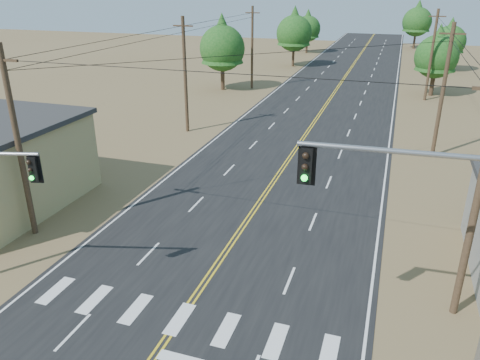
% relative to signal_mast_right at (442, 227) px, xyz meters
% --- Properties ---
extents(road, '(15.00, 200.00, 0.02)m').
position_rel_signal_mast_right_xyz_m(road, '(-9.05, 21.27, -5.41)').
color(road, black).
rests_on(road, ground).
extents(utility_pole_left_near, '(1.80, 0.30, 10.00)m').
position_rel_signal_mast_right_xyz_m(utility_pole_left_near, '(-19.55, 3.27, -0.30)').
color(utility_pole_left_near, '#4C3826').
rests_on(utility_pole_left_near, ground).
extents(utility_pole_left_mid, '(1.80, 0.30, 10.00)m').
position_rel_signal_mast_right_xyz_m(utility_pole_left_mid, '(-19.55, 23.27, -0.30)').
color(utility_pole_left_mid, '#4C3826').
rests_on(utility_pole_left_mid, ground).
extents(utility_pole_left_far, '(1.80, 0.30, 10.00)m').
position_rel_signal_mast_right_xyz_m(utility_pole_left_far, '(-19.55, 43.27, -0.30)').
color(utility_pole_left_far, '#4C3826').
rests_on(utility_pole_left_far, ground).
extents(utility_pole_right_near, '(1.80, 0.30, 10.00)m').
position_rel_signal_mast_right_xyz_m(utility_pole_right_near, '(1.45, 3.27, -0.30)').
color(utility_pole_right_near, '#4C3826').
rests_on(utility_pole_right_near, ground).
extents(utility_pole_right_mid, '(1.80, 0.30, 10.00)m').
position_rel_signal_mast_right_xyz_m(utility_pole_right_mid, '(1.45, 23.27, -0.30)').
color(utility_pole_right_mid, '#4C3826').
rests_on(utility_pole_right_mid, ground).
extents(utility_pole_right_far, '(1.80, 0.30, 10.00)m').
position_rel_signal_mast_right_xyz_m(utility_pole_right_far, '(1.45, 43.27, -0.30)').
color(utility_pole_right_far, '#4C3826').
rests_on(utility_pole_right_far, ground).
extents(signal_mast_right, '(6.79, 0.81, 7.99)m').
position_rel_signal_mast_right_xyz_m(signal_mast_right, '(0.00, 0.00, 0.00)').
color(signal_mast_right, gray).
rests_on(signal_mast_right, ground).
extents(tree_left_near, '(5.58, 5.58, 9.30)m').
position_rel_signal_mast_right_xyz_m(tree_left_near, '(-22.80, 41.29, 0.27)').
color(tree_left_near, '#3F2D1E').
rests_on(tree_left_near, ground).
extents(tree_left_mid, '(5.63, 5.63, 9.38)m').
position_rel_signal_mast_right_xyz_m(tree_left_mid, '(-18.30, 62.02, 0.32)').
color(tree_left_mid, '#3F2D1E').
rests_on(tree_left_mid, ground).
extents(tree_left_far, '(4.88, 4.88, 8.14)m').
position_rel_signal_mast_right_xyz_m(tree_left_far, '(-19.30, 78.69, -0.44)').
color(tree_left_far, '#3F2D1E').
rests_on(tree_left_far, ground).
extents(tree_right_near, '(4.99, 4.99, 8.32)m').
position_rel_signal_mast_right_xyz_m(tree_right_near, '(2.19, 46.09, -0.34)').
color(tree_right_near, '#3F2D1E').
rests_on(tree_right_near, ground).
extents(tree_right_mid, '(4.78, 4.78, 7.96)m').
position_rel_signal_mast_right_xyz_m(tree_right_mid, '(4.95, 65.07, -0.55)').
color(tree_right_mid, '#3F2D1E').
rests_on(tree_right_mid, ground).
extents(tree_right_far, '(5.76, 5.76, 9.59)m').
position_rel_signal_mast_right_xyz_m(tree_right_far, '(0.60, 92.04, 0.45)').
color(tree_right_far, '#3F2D1E').
rests_on(tree_right_far, ground).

